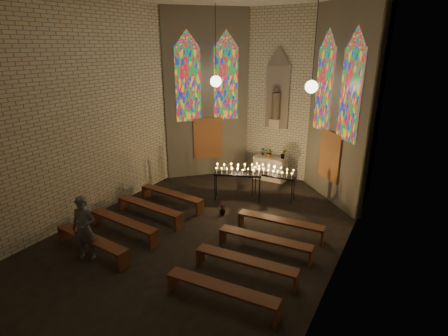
{
  "coord_description": "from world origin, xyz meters",
  "views": [
    {
      "loc": [
        5.3,
        -7.92,
        5.55
      ],
      "look_at": [
        -0.03,
        1.46,
        1.74
      ],
      "focal_mm": 28.0,
      "sensor_mm": 36.0,
      "label": 1
    }
  ],
  "objects_px": {
    "altar": "(270,168)",
    "votive_stand_right": "(274,173)",
    "aisle_flower_pot": "(222,209)",
    "visitor": "(84,228)",
    "votive_stand_left": "(238,172)"
  },
  "relations": [
    {
      "from": "altar",
      "to": "votive_stand_right",
      "type": "distance_m",
      "value": 2.12
    },
    {
      "from": "altar",
      "to": "votive_stand_right",
      "type": "bearing_deg",
      "value": -64.51
    },
    {
      "from": "aisle_flower_pot",
      "to": "visitor",
      "type": "distance_m",
      "value": 4.58
    },
    {
      "from": "altar",
      "to": "aisle_flower_pot",
      "type": "height_order",
      "value": "altar"
    },
    {
      "from": "visitor",
      "to": "aisle_flower_pot",
      "type": "bearing_deg",
      "value": 43.1
    },
    {
      "from": "altar",
      "to": "votive_stand_left",
      "type": "height_order",
      "value": "votive_stand_left"
    },
    {
      "from": "altar",
      "to": "visitor",
      "type": "relative_size",
      "value": 0.77
    },
    {
      "from": "altar",
      "to": "visitor",
      "type": "distance_m",
      "value": 8.29
    },
    {
      "from": "votive_stand_left",
      "to": "visitor",
      "type": "distance_m",
      "value": 5.74
    },
    {
      "from": "votive_stand_left",
      "to": "votive_stand_right",
      "type": "xyz_separation_m",
      "value": [
        1.14,
        0.72,
        -0.08
      ]
    },
    {
      "from": "visitor",
      "to": "votive_stand_right",
      "type": "bearing_deg",
      "value": 42.88
    },
    {
      "from": "votive_stand_left",
      "to": "votive_stand_right",
      "type": "distance_m",
      "value": 1.35
    },
    {
      "from": "aisle_flower_pot",
      "to": "altar",
      "type": "bearing_deg",
      "value": 88.15
    },
    {
      "from": "aisle_flower_pot",
      "to": "votive_stand_left",
      "type": "distance_m",
      "value": 1.65
    },
    {
      "from": "votive_stand_right",
      "to": "visitor",
      "type": "height_order",
      "value": "visitor"
    }
  ]
}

